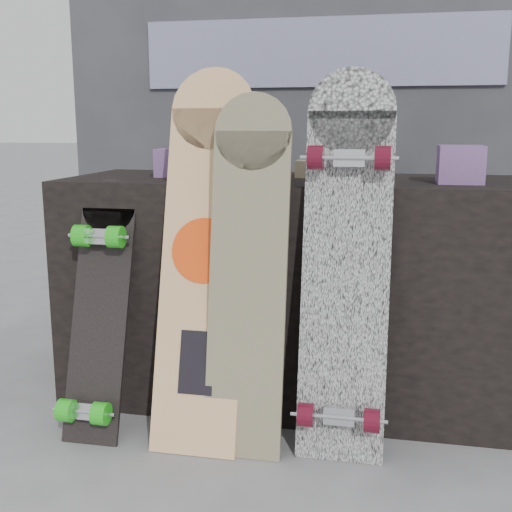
% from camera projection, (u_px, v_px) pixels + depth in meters
% --- Properties ---
extents(ground, '(60.00, 60.00, 0.00)m').
position_uv_depth(ground, '(268.00, 459.00, 1.93)').
color(ground, slate).
rests_on(ground, ground).
extents(vendor_table, '(1.60, 0.60, 0.80)m').
position_uv_depth(vendor_table, '(293.00, 289.00, 2.33)').
color(vendor_table, black).
rests_on(vendor_table, ground).
extents(booth, '(2.40, 0.22, 2.20)m').
position_uv_depth(booth, '(321.00, 99.00, 3.00)').
color(booth, '#35343A').
rests_on(booth, ground).
extents(merch_box_purple, '(0.18, 0.12, 0.10)m').
position_uv_depth(merch_box_purple, '(183.00, 163.00, 2.30)').
color(merch_box_purple, '#653A78').
rests_on(merch_box_purple, vendor_table).
extents(merch_box_small, '(0.14, 0.14, 0.12)m').
position_uv_depth(merch_box_small, '(460.00, 164.00, 2.05)').
color(merch_box_small, '#653A78').
rests_on(merch_box_small, vendor_table).
extents(merch_box_flat, '(0.22, 0.10, 0.06)m').
position_uv_depth(merch_box_flat, '(327.00, 169.00, 2.28)').
color(merch_box_flat, '#D1B78C').
rests_on(merch_box_flat, vendor_table).
extents(longboard_geisha, '(0.27, 0.36, 1.17)m').
position_uv_depth(longboard_geisha, '(205.00, 245.00, 1.99)').
color(longboard_geisha, '#D0B48C').
rests_on(longboard_geisha, ground).
extents(longboard_celtic, '(0.24, 0.22, 1.08)m').
position_uv_depth(longboard_celtic, '(248.00, 264.00, 1.92)').
color(longboard_celtic, '#CBBB8A').
rests_on(longboard_celtic, ground).
extents(longboard_cascadia, '(0.26, 0.29, 1.15)m').
position_uv_depth(longboard_cascadia, '(346.00, 258.00, 1.89)').
color(longboard_cascadia, white).
rests_on(longboard_cascadia, ground).
extents(skateboard_dark, '(0.18, 0.33, 0.81)m').
position_uv_depth(skateboard_dark, '(99.00, 307.00, 2.04)').
color(skateboard_dark, black).
rests_on(skateboard_dark, ground).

